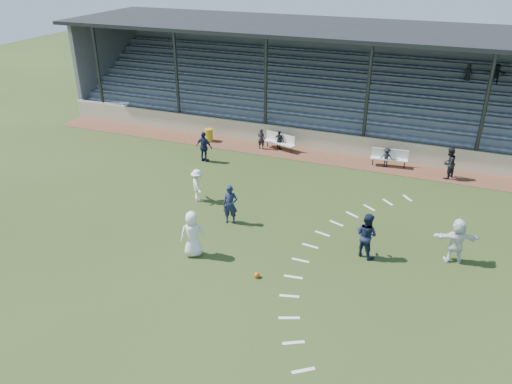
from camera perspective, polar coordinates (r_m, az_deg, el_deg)
ground at (r=20.48m, az=-2.58°, el=-6.17°), size 90.00×90.00×0.00m
cinder_track at (r=29.30m, az=5.77°, el=4.23°), size 34.00×2.00×0.02m
retaining_wall at (r=30.04m, az=6.39°, el=5.97°), size 34.00×0.18×1.20m
bench_left at (r=29.84m, az=2.76°, el=5.94°), size 2.04×0.96×0.95m
bench_right at (r=28.44m, az=15.02°, el=3.98°), size 2.03×0.68×0.95m
trash_bin at (r=31.30m, az=-5.42°, el=6.51°), size 0.49×0.49×0.78m
football at (r=18.62m, az=0.09°, el=-9.47°), size 0.21×0.21×0.21m
player_white_lead at (r=19.57m, az=-7.28°, el=-4.78°), size 1.11×1.02×1.90m
player_navy_lead at (r=21.70m, az=-2.96°, el=-1.46°), size 0.73×0.57×1.77m
player_navy_mid at (r=19.85m, az=12.51°, el=-4.83°), size 1.12×1.02×1.86m
player_white_wing at (r=23.79m, az=-6.69°, el=0.78°), size 1.10×1.17×1.59m
player_navy_wing at (r=28.15m, az=-5.94°, el=5.15°), size 1.06×0.54×1.73m
player_white_back at (r=20.55m, az=21.95°, el=-5.17°), size 1.78×0.93×1.83m
official at (r=27.75m, az=21.17°, el=3.10°), size 0.95×1.02×1.68m
sub_left_near at (r=29.86m, az=0.60°, el=6.10°), size 0.47×0.32×1.24m
sub_left_far at (r=29.79m, az=2.69°, el=5.93°), size 0.73×0.48×1.15m
sub_right at (r=28.30m, az=14.68°, el=3.88°), size 0.76×0.50×1.11m
grandstand at (r=33.91m, az=8.74°, el=11.07°), size 34.60×9.00×6.61m
penalty_arc at (r=19.42m, az=8.73°, el=-8.50°), size 3.89×14.63×0.01m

